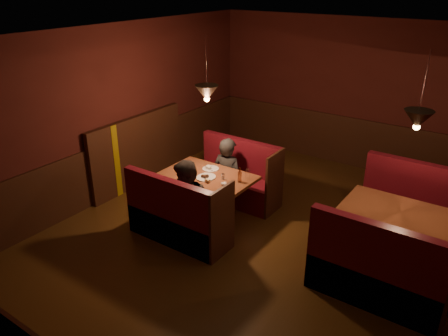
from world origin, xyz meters
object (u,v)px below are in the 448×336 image
Objects in this scene: main_bench_near at (177,221)px; diner_b at (188,190)px; main_bench_far at (238,181)px; main_table at (209,185)px; second_table at (398,226)px; second_bench_far at (413,215)px; second_bench_near at (377,276)px; diner_a at (228,162)px.

main_bench_near is 1.00× the size of diner_b.
main_bench_far is 1.47m from diner_b.
second_table is at bearing 8.36° from main_table.
second_bench_near is at bearing -90.00° from second_bench_far.
second_bench_near is at bearing -9.29° from main_table.
second_table is 0.90m from second_bench_near.
main_bench_near is 3.46m from second_bench_far.
diner_b reaches higher than main_table.
diner_b is (-2.72, -1.87, 0.41)m from second_bench_far.
main_bench_far is 1.08× the size of second_table.
main_table is 2.84m from second_bench_near.
main_table is at bearing -155.58° from second_bench_far.
second_bench_near is at bearing 160.01° from diner_a.
main_bench_near is at bearing -90.00° from main_bench_far.
second_bench_near is at bearing 7.11° from main_bench_near.
second_bench_far is (2.77, 0.47, 0.03)m from main_bench_far.
second_bench_far is at bearing -166.07° from diner_a.
main_bench_near reaches higher than main_table.
main_bench_near is (0.02, -0.80, -0.25)m from main_table.
diner_b reaches higher than second_bench_far.
diner_a is (-0.04, -0.24, 0.43)m from main_bench_far.
main_bench_near is 0.48m from diner_b.
second_bench_near is (0.03, -0.86, -0.24)m from second_table.
second_bench_far is 1.03× the size of diner_b.
main_bench_near is at bearing 91.66° from diner_a.
second_table is (2.76, 0.41, 0.02)m from main_table.
main_bench_far is at bearing 88.22° from diner_b.
diner_a is at bearing -165.88° from second_bench_far.
diner_b is at bearing -159.51° from second_table.
diner_b is at bearing -83.52° from main_table.
diner_a reaches higher than second_table.
main_bench_far is 0.97× the size of second_bench_far.
main_table is at bearing 170.71° from second_bench_near.
second_table is 2.88m from diner_b.
diner_b is (-2.69, -1.00, 0.17)m from second_table.
diner_b is (0.05, -1.40, 0.44)m from main_bench_far.
second_bench_far is at bearing 9.54° from main_bench_far.
diner_a reaches higher than second_bench_near.
second_table is at bearing 176.67° from diner_a.
second_table is at bearing 16.59° from diner_b.
main_bench_far reaches higher than main_table.
main_table is 0.84m from main_bench_near.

